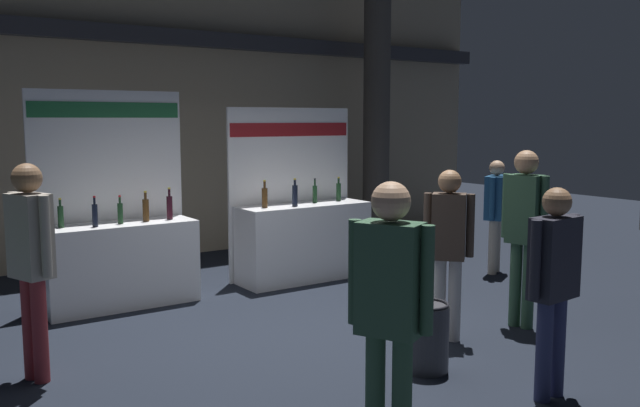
% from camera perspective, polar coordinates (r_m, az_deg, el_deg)
% --- Properties ---
extents(ground_plane, '(26.97, 26.97, 0.00)m').
position_cam_1_polar(ground_plane, '(6.91, -1.48, -11.02)').
color(ground_plane, black).
extents(hall_colonnade, '(13.49, 1.34, 6.16)m').
position_cam_1_polar(hall_colonnade, '(10.68, -15.05, 11.69)').
color(hall_colonnade, gray).
rests_on(hall_colonnade, ground_plane).
extents(exhibitor_booth_0, '(1.80, 0.66, 2.49)m').
position_cam_1_polar(exhibitor_booth_0, '(8.16, -16.65, -4.10)').
color(exhibitor_booth_0, white).
rests_on(exhibitor_booth_0, ground_plane).
extents(exhibitor_booth_1, '(1.91, 0.66, 2.31)m').
position_cam_1_polar(exhibitor_booth_1, '(9.10, -1.50, -2.67)').
color(exhibitor_booth_1, white).
rests_on(exhibitor_booth_1, ground_plane).
extents(trash_bin, '(0.39, 0.39, 0.60)m').
position_cam_1_polar(trash_bin, '(5.96, 8.99, -11.07)').
color(trash_bin, '#38383D').
rests_on(trash_bin, ground_plane).
extents(visitor_0, '(0.38, 0.50, 1.79)m').
position_cam_1_polar(visitor_0, '(4.11, 5.92, -8.14)').
color(visitor_0, '#33563D').
rests_on(visitor_0, ground_plane).
extents(visitor_3, '(0.30, 0.49, 1.85)m').
position_cam_1_polar(visitor_3, '(7.22, 16.90, -1.57)').
color(visitor_3, '#33563D').
rests_on(visitor_3, ground_plane).
extents(visitor_4, '(0.52, 0.40, 1.59)m').
position_cam_1_polar(visitor_4, '(9.72, 14.66, -0.23)').
color(visitor_4, '#ADA393').
rests_on(visitor_4, ground_plane).
extents(visitor_5, '(0.59, 0.24, 1.65)m').
position_cam_1_polar(visitor_5, '(5.45, 19.19, -5.73)').
color(visitor_5, navy).
rests_on(visitor_5, ground_plane).
extents(visitor_6, '(0.33, 0.50, 1.81)m').
position_cam_1_polar(visitor_6, '(5.97, -23.29, -3.84)').
color(visitor_6, maroon).
rests_on(visitor_6, ground_plane).
extents(visitor_7, '(0.37, 0.38, 1.68)m').
position_cam_1_polar(visitor_7, '(6.63, 10.81, -3.20)').
color(visitor_7, silver).
rests_on(visitor_7, ground_plane).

